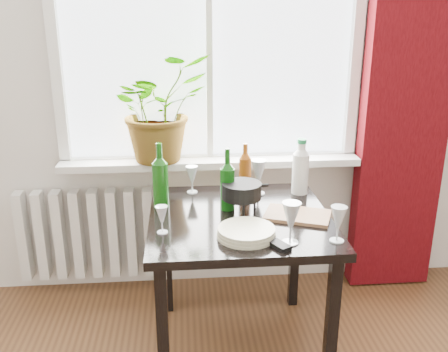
{
  "coord_description": "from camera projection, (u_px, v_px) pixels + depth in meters",
  "views": [
    {
      "loc": [
        -0.16,
        -0.61,
        1.68
      ],
      "look_at": [
        0.03,
        1.55,
        0.94
      ],
      "focal_mm": 40.0,
      "sensor_mm": 36.0,
      "label": 1
    }
  ],
  "objects": [
    {
      "name": "wineglass_far_right",
      "position": [
        338.0,
        224.0,
        2.08
      ],
      "size": [
        0.08,
        0.08,
        0.16
      ],
      "primitive_type": null,
      "rotation": [
        0.0,
        0.0,
        0.26
      ],
      "color": "silver",
      "rests_on": "table"
    },
    {
      "name": "wineglass_back_left",
      "position": [
        192.0,
        179.0,
        2.63
      ],
      "size": [
        0.06,
        0.06,
        0.15
      ],
      "primitive_type": null,
      "rotation": [
        0.0,
        0.0,
        0.0
      ],
      "color": "silver",
      "rests_on": "table"
    },
    {
      "name": "cleaning_bottle",
      "position": [
        301.0,
        166.0,
        2.6
      ],
      "size": [
        0.11,
        0.11,
        0.3
      ],
      "primitive_type": null,
      "rotation": [
        0.0,
        0.0,
        0.28
      ],
      "color": "silver",
      "rests_on": "table"
    },
    {
      "name": "wineglass_back_center",
      "position": [
        258.0,
        177.0,
        2.6
      ],
      "size": [
        0.08,
        0.08,
        0.19
      ],
      "primitive_type": null,
      "rotation": [
        0.0,
        0.0,
        -0.02
      ],
      "color": "silver",
      "rests_on": "table"
    },
    {
      "name": "curtain",
      "position": [
        409.0,
        78.0,
        2.8
      ],
      "size": [
        0.5,
        0.12,
        2.56
      ],
      "color": "#380508",
      "rests_on": "ground"
    },
    {
      "name": "wine_bottle_right",
      "position": [
        227.0,
        179.0,
        2.39
      ],
      "size": [
        0.09,
        0.09,
        0.31
      ],
      "primitive_type": null,
      "rotation": [
        0.0,
        0.0,
        0.31
      ],
      "color": "#0C410C",
      "rests_on": "table"
    },
    {
      "name": "potted_plant",
      "position": [
        159.0,
        108.0,
        2.77
      ],
      "size": [
        0.7,
        0.67,
        0.6
      ],
      "primitive_type": "imported",
      "rotation": [
        0.0,
        0.0,
        0.53
      ],
      "color": "#236D1D",
      "rests_on": "windowsill"
    },
    {
      "name": "fondue_pot",
      "position": [
        242.0,
        198.0,
        2.38
      ],
      "size": [
        0.23,
        0.21,
        0.15
      ],
      "primitive_type": null,
      "rotation": [
        0.0,
        0.0,
        -0.1
      ],
      "color": "black",
      "rests_on": "table"
    },
    {
      "name": "windowsill",
      "position": [
        211.0,
        162.0,
        2.89
      ],
      "size": [
        1.72,
        0.2,
        0.04
      ],
      "color": "silver",
      "rests_on": "ground"
    },
    {
      "name": "table",
      "position": [
        239.0,
        233.0,
        2.39
      ],
      "size": [
        0.85,
        0.85,
        0.74
      ],
      "color": "black",
      "rests_on": "ground"
    },
    {
      "name": "radiator",
      "position": [
        87.0,
        234.0,
        3.0
      ],
      "size": [
        0.8,
        0.1,
        0.55
      ],
      "color": "silver",
      "rests_on": "ground"
    },
    {
      "name": "wineglass_front_right",
      "position": [
        291.0,
        223.0,
        2.06
      ],
      "size": [
        0.09,
        0.09,
        0.19
      ],
      "primitive_type": null,
      "rotation": [
        0.0,
        0.0,
        -0.13
      ],
      "color": "#B1B7BF",
      "rests_on": "table"
    },
    {
      "name": "tv_remote",
      "position": [
        274.0,
        242.0,
        2.08
      ],
      "size": [
        0.13,
        0.17,
        0.02
      ],
      "primitive_type": "cube",
      "rotation": [
        0.0,
        0.0,
        0.52
      ],
      "color": "black",
      "rests_on": "table"
    },
    {
      "name": "window",
      "position": [
        209.0,
        22.0,
        2.71
      ],
      "size": [
        1.72,
        0.08,
        1.62
      ],
      "color": "white",
      "rests_on": "ground"
    },
    {
      "name": "bottle_amber",
      "position": [
        245.0,
        167.0,
        2.64
      ],
      "size": [
        0.07,
        0.07,
        0.27
      ],
      "primitive_type": null,
      "rotation": [
        0.0,
        0.0,
        -0.04
      ],
      "color": "brown",
      "rests_on": "table"
    },
    {
      "name": "cutting_board",
      "position": [
        297.0,
        215.0,
        2.35
      ],
      "size": [
        0.35,
        0.29,
        0.02
      ],
      "primitive_type": "cube",
      "rotation": [
        0.0,
        0.0,
        -0.38
      ],
      "color": "#906441",
      "rests_on": "table"
    },
    {
      "name": "wine_bottle_left",
      "position": [
        160.0,
        175.0,
        2.42
      ],
      "size": [
        0.1,
        0.1,
        0.33
      ],
      "primitive_type": null,
      "rotation": [
        0.0,
        0.0,
        -0.33
      ],
      "color": "#10490E",
      "rests_on": "table"
    },
    {
      "name": "plate_stack",
      "position": [
        246.0,
        232.0,
        2.14
      ],
      "size": [
        0.32,
        0.32,
        0.04
      ],
      "primitive_type": "cylinder",
      "rotation": [
        0.0,
        0.0,
        -0.29
      ],
      "color": "beige",
      "rests_on": "table"
    },
    {
      "name": "wineglass_front_left",
      "position": [
        162.0,
        220.0,
        2.16
      ],
      "size": [
        0.06,
        0.06,
        0.13
      ],
      "primitive_type": null,
      "rotation": [
        0.0,
        0.0,
        0.16
      ],
      "color": "silver",
      "rests_on": "table"
    }
  ]
}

